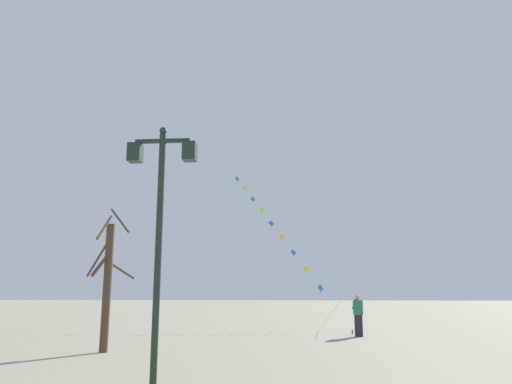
{
  "coord_description": "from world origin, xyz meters",
  "views": [
    {
      "loc": [
        -0.04,
        -2.42,
        1.86
      ],
      "look_at": [
        -1.44,
        14.98,
        5.45
      ],
      "focal_mm": 33.9,
      "sensor_mm": 36.0,
      "label": 1
    }
  ],
  "objects_px": {
    "twin_lantern_lamp_post": "(160,203)",
    "kite_flyer": "(358,314)",
    "bare_tree": "(107,282)",
    "kite_train": "(278,232)"
  },
  "relations": [
    {
      "from": "twin_lantern_lamp_post",
      "to": "kite_train",
      "type": "relative_size",
      "value": 0.47
    },
    {
      "from": "bare_tree",
      "to": "kite_flyer",
      "type": "bearing_deg",
      "value": 34.95
    },
    {
      "from": "twin_lantern_lamp_post",
      "to": "kite_train",
      "type": "height_order",
      "value": "kite_train"
    },
    {
      "from": "kite_flyer",
      "to": "bare_tree",
      "type": "relative_size",
      "value": 0.38
    },
    {
      "from": "twin_lantern_lamp_post",
      "to": "kite_flyer",
      "type": "bearing_deg",
      "value": 64.71
    },
    {
      "from": "twin_lantern_lamp_post",
      "to": "bare_tree",
      "type": "distance_m",
      "value": 6.47
    },
    {
      "from": "bare_tree",
      "to": "twin_lantern_lamp_post",
      "type": "bearing_deg",
      "value": -59.71
    },
    {
      "from": "twin_lantern_lamp_post",
      "to": "kite_flyer",
      "type": "xyz_separation_m",
      "value": [
        5.39,
        11.41,
        -2.76
      ]
    },
    {
      "from": "kite_flyer",
      "to": "kite_train",
      "type": "bearing_deg",
      "value": -0.38
    },
    {
      "from": "twin_lantern_lamp_post",
      "to": "bare_tree",
      "type": "height_order",
      "value": "twin_lantern_lamp_post"
    }
  ]
}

